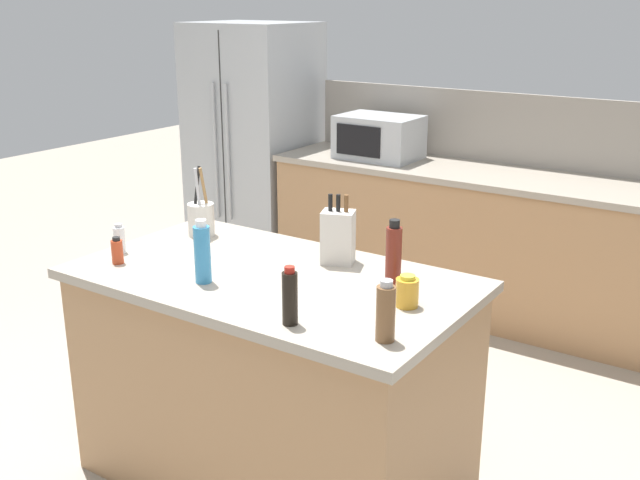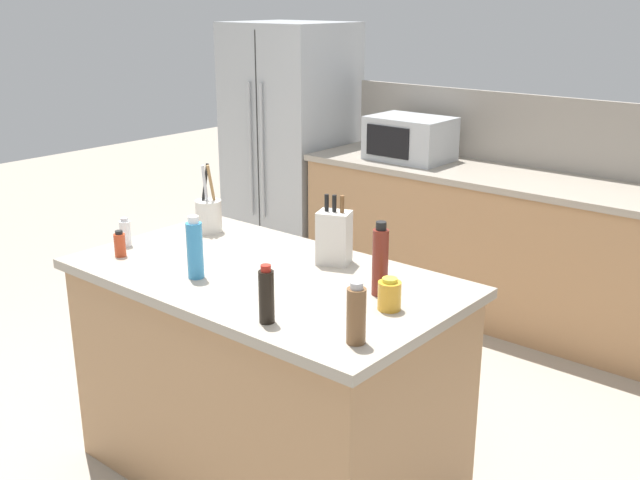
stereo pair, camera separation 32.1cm
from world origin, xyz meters
TOP-DOWN VIEW (x-y plane):
  - ground_plane at (0.00, 0.00)m, footprint 14.00×14.00m
  - back_counter_run at (0.30, 2.20)m, footprint 3.44×0.66m
  - wall_backsplash at (0.30, 2.52)m, footprint 3.40×0.03m
  - kitchen_island at (0.00, 0.00)m, footprint 1.58×0.90m
  - refrigerator at (-1.89, 2.25)m, footprint 0.86×0.75m
  - microwave at (-0.76, 2.20)m, footprint 0.53×0.39m
  - knife_block at (0.14, 0.27)m, footprint 0.16×0.14m
  - utensil_crock at (-0.58, 0.23)m, footprint 0.12×0.12m
  - vinegar_bottle at (0.49, 0.11)m, footprint 0.06×0.06m
  - dish_soap_bottle at (-0.17, -0.21)m, footprint 0.06×0.06m
  - spice_jar_paprika at (-0.60, -0.24)m, footprint 0.05×0.05m
  - salt_shaker at (-0.70, -0.14)m, footprint 0.05×0.05m
  - soy_sauce_bottle at (0.34, -0.33)m, footprint 0.05×0.05m
  - honey_jar at (0.59, 0.02)m, footprint 0.08×0.08m
  - pepper_grinder at (0.66, -0.27)m, footprint 0.06×0.06m

SIDE VIEW (x-z plane):
  - ground_plane at x=0.00m, z-range 0.00..0.00m
  - back_counter_run at x=0.30m, z-range 0.00..0.94m
  - kitchen_island at x=0.00m, z-range 0.00..0.94m
  - refrigerator at x=-1.89m, z-range 0.00..1.81m
  - spice_jar_paprika at x=-0.60m, z-range 0.94..1.05m
  - honey_jar at x=0.59m, z-range 0.94..1.05m
  - salt_shaker at x=-0.70m, z-range 0.94..1.06m
  - utensil_crock at x=-0.58m, z-range 0.86..1.18m
  - soy_sauce_bottle at x=0.34m, z-range 0.93..1.14m
  - pepper_grinder at x=0.66m, z-range 0.93..1.14m
  - knife_block at x=0.14m, z-range 0.91..1.20m
  - dish_soap_bottle at x=-0.17m, z-range 0.93..1.18m
  - vinegar_bottle at x=0.49m, z-range 0.93..1.21m
  - microwave at x=-0.76m, z-range 0.94..1.23m
  - wall_backsplash at x=0.30m, z-range 0.94..1.40m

